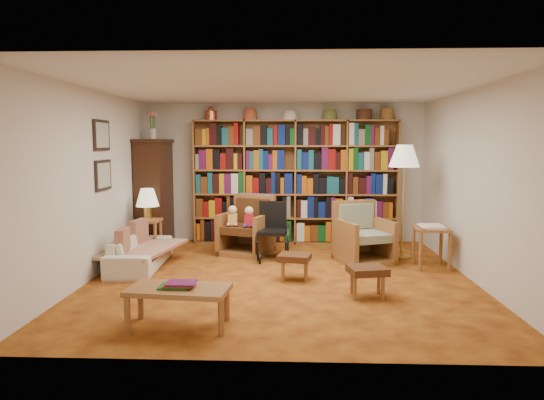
{
  "coord_description": "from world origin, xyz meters",
  "views": [
    {
      "loc": [
        0.13,
        -6.31,
        1.79
      ],
      "look_at": [
        -0.15,
        0.6,
        0.98
      ],
      "focal_mm": 32.0,
      "sensor_mm": 36.0,
      "label": 1
    }
  ],
  "objects_px": {
    "armchair_sage": "(363,238)",
    "footstool_b": "(367,272)",
    "side_table_papers": "(432,234)",
    "armchair_leather": "(247,229)",
    "wheelchair": "(273,233)",
    "floor_lamp": "(404,161)",
    "sofa": "(140,252)",
    "side_table_lamp": "(148,229)",
    "coffee_table": "(179,292)",
    "footstool_a": "(295,259)"
  },
  "relations": [
    {
      "from": "armchair_sage",
      "to": "wheelchair",
      "type": "height_order",
      "value": "armchair_sage"
    },
    {
      "from": "footstool_a",
      "to": "coffee_table",
      "type": "xyz_separation_m",
      "value": [
        -1.14,
        -1.69,
        0.07
      ]
    },
    {
      "from": "armchair_leather",
      "to": "armchair_sage",
      "type": "xyz_separation_m",
      "value": [
        1.84,
        -0.5,
        -0.04
      ]
    },
    {
      "from": "armchair_leather",
      "to": "coffee_table",
      "type": "distance_m",
      "value": 3.32
    },
    {
      "from": "sofa",
      "to": "side_table_papers",
      "type": "bearing_deg",
      "value": -90.62
    },
    {
      "from": "footstool_b",
      "to": "side_table_lamp",
      "type": "bearing_deg",
      "value": 147.87
    },
    {
      "from": "footstool_b",
      "to": "armchair_sage",
      "type": "bearing_deg",
      "value": 83.28
    },
    {
      "from": "sofa",
      "to": "footstool_b",
      "type": "bearing_deg",
      "value": -114.71
    },
    {
      "from": "armchair_sage",
      "to": "side_table_papers",
      "type": "xyz_separation_m",
      "value": [
        0.92,
        -0.39,
        0.14
      ]
    },
    {
      "from": "floor_lamp",
      "to": "side_table_papers",
      "type": "bearing_deg",
      "value": -64.59
    },
    {
      "from": "side_table_lamp",
      "to": "coffee_table",
      "type": "height_order",
      "value": "side_table_lamp"
    },
    {
      "from": "armchair_leather",
      "to": "side_table_papers",
      "type": "height_order",
      "value": "armchair_leather"
    },
    {
      "from": "armchair_leather",
      "to": "footstool_b",
      "type": "height_order",
      "value": "armchair_leather"
    },
    {
      "from": "side_table_lamp",
      "to": "armchair_leather",
      "type": "distance_m",
      "value": 1.58
    },
    {
      "from": "sofa",
      "to": "armchair_leather",
      "type": "relative_size",
      "value": 1.57
    },
    {
      "from": "armchair_leather",
      "to": "side_table_papers",
      "type": "xyz_separation_m",
      "value": [
        2.75,
        -0.9,
        0.1
      ]
    },
    {
      "from": "armchair_sage",
      "to": "footstool_b",
      "type": "height_order",
      "value": "armchair_sage"
    },
    {
      "from": "coffee_table",
      "to": "side_table_papers",
      "type": "bearing_deg",
      "value": 37.73
    },
    {
      "from": "armchair_sage",
      "to": "floor_lamp",
      "type": "relative_size",
      "value": 0.56
    },
    {
      "from": "armchair_sage",
      "to": "wheelchair",
      "type": "bearing_deg",
      "value": 175.82
    },
    {
      "from": "sofa",
      "to": "side_table_papers",
      "type": "height_order",
      "value": "side_table_papers"
    },
    {
      "from": "side_table_lamp",
      "to": "footstool_a",
      "type": "relative_size",
      "value": 1.25
    },
    {
      "from": "sofa",
      "to": "armchair_sage",
      "type": "relative_size",
      "value": 1.6
    },
    {
      "from": "footstool_a",
      "to": "footstool_b",
      "type": "height_order",
      "value": "footstool_b"
    },
    {
      "from": "footstool_b",
      "to": "footstool_a",
      "type": "bearing_deg",
      "value": 141.26
    },
    {
      "from": "footstool_b",
      "to": "floor_lamp",
      "type": "bearing_deg",
      "value": 67.05
    },
    {
      "from": "side_table_lamp",
      "to": "armchair_sage",
      "type": "bearing_deg",
      "value": -3.5
    },
    {
      "from": "armchair_leather",
      "to": "side_table_papers",
      "type": "bearing_deg",
      "value": -18.02
    },
    {
      "from": "side_table_lamp",
      "to": "armchair_sage",
      "type": "height_order",
      "value": "armchair_sage"
    },
    {
      "from": "footstool_a",
      "to": "footstool_b",
      "type": "relative_size",
      "value": 0.96
    },
    {
      "from": "sofa",
      "to": "wheelchair",
      "type": "distance_m",
      "value": 2.01
    },
    {
      "from": "sofa",
      "to": "footstool_b",
      "type": "distance_m",
      "value": 3.31
    },
    {
      "from": "floor_lamp",
      "to": "coffee_table",
      "type": "bearing_deg",
      "value": -133.25
    },
    {
      "from": "wheelchair",
      "to": "coffee_table",
      "type": "distance_m",
      "value": 3.01
    },
    {
      "from": "side_table_lamp",
      "to": "armchair_sage",
      "type": "distance_m",
      "value": 3.39
    },
    {
      "from": "sofa",
      "to": "armchair_leather",
      "type": "xyz_separation_m",
      "value": [
        1.45,
        1.04,
        0.16
      ]
    },
    {
      "from": "armchair_sage",
      "to": "coffee_table",
      "type": "height_order",
      "value": "armchair_sage"
    },
    {
      "from": "side_table_papers",
      "to": "sofa",
      "type": "bearing_deg",
      "value": -177.96
    },
    {
      "from": "floor_lamp",
      "to": "footstool_a",
      "type": "xyz_separation_m",
      "value": [
        -1.69,
        -1.31,
        -1.24
      ]
    },
    {
      "from": "side_table_papers",
      "to": "armchair_sage",
      "type": "bearing_deg",
      "value": 156.94
    },
    {
      "from": "sofa",
      "to": "armchair_sage",
      "type": "bearing_deg",
      "value": -83.31
    },
    {
      "from": "sofa",
      "to": "side_table_papers",
      "type": "xyz_separation_m",
      "value": [
        4.2,
        0.15,
        0.26
      ]
    },
    {
      "from": "side_table_lamp",
      "to": "footstool_b",
      "type": "distance_m",
      "value": 3.75
    },
    {
      "from": "armchair_sage",
      "to": "coffee_table",
      "type": "relative_size",
      "value": 0.97
    },
    {
      "from": "wheelchair",
      "to": "floor_lamp",
      "type": "xyz_separation_m",
      "value": [
        2.02,
        0.11,
        1.12
      ]
    },
    {
      "from": "armchair_sage",
      "to": "wheelchair",
      "type": "xyz_separation_m",
      "value": [
        -1.39,
        0.1,
        0.06
      ]
    },
    {
      "from": "floor_lamp",
      "to": "side_table_papers",
      "type": "height_order",
      "value": "floor_lamp"
    },
    {
      "from": "floor_lamp",
      "to": "armchair_leather",
      "type": "bearing_deg",
      "value": 173.14
    },
    {
      "from": "side_table_lamp",
      "to": "wheelchair",
      "type": "height_order",
      "value": "wheelchair"
    },
    {
      "from": "side_table_papers",
      "to": "footstool_b",
      "type": "relative_size",
      "value": 1.27
    }
  ]
}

